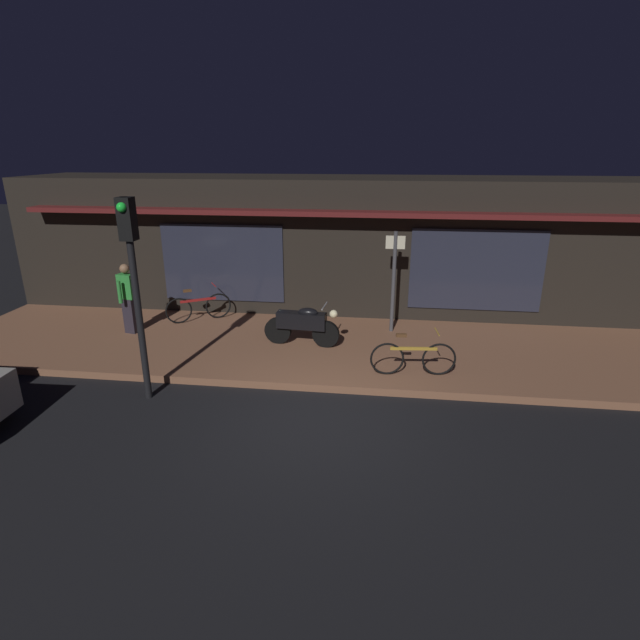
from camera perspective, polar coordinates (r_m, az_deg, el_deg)
ground_plane at (r=8.62m, az=0.12°, el=-11.31°), size 60.00×60.00×0.00m
sidewalk_slab at (r=11.27m, az=2.02°, el=-3.28°), size 18.00×4.00×0.15m
storefront_building at (r=14.03m, az=3.40°, el=8.56°), size 18.00×3.30×3.60m
motorcycle at (r=11.11m, az=-1.95°, el=-0.46°), size 1.70×0.55×0.97m
bicycle_parked at (r=13.10m, az=-13.62°, el=1.43°), size 1.43×0.91×0.91m
bicycle_extra at (r=9.87m, az=10.51°, el=-4.24°), size 1.66×0.42×0.91m
person_photographer at (r=12.59m, az=-20.96°, el=2.45°), size 0.42×0.62×1.67m
sign_post at (r=11.85m, az=8.38°, el=4.97°), size 0.44×0.09×2.40m
traffic_light_pole at (r=9.03m, az=-20.52°, el=5.83°), size 0.24×0.33×3.60m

